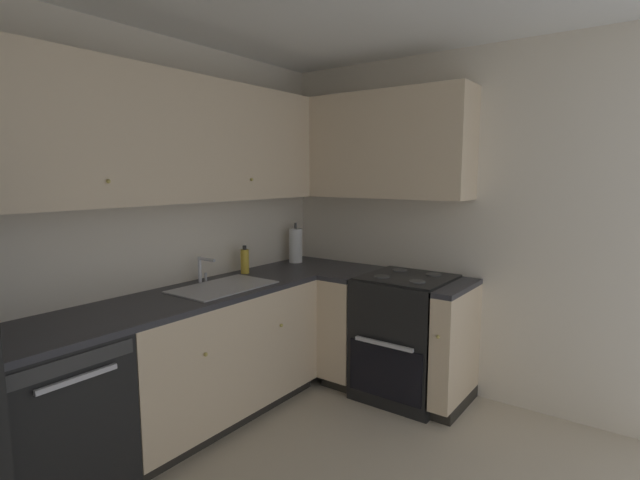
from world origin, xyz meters
name	(u,v)px	position (x,y,z in m)	size (l,w,h in m)	color
wall_back	(121,236)	(0.00, 1.43, 1.24)	(3.63, 0.05, 2.49)	beige
wall_right	(456,226)	(1.79, 0.00, 1.24)	(0.05, 2.91, 2.49)	beige
dishwasher	(49,421)	(-0.63, 1.11, 0.42)	(0.60, 0.63, 0.85)	black
lower_cabinets_back	(213,355)	(0.42, 1.11, 0.43)	(1.48, 0.62, 0.85)	beige
countertop_back	(211,292)	(0.42, 1.11, 0.86)	(2.69, 0.60, 0.04)	#2D2D33
lower_cabinets_right	(387,335)	(1.47, 0.38, 0.43)	(0.62, 1.03, 0.85)	beige
countertop_right	(388,278)	(1.46, 0.38, 0.86)	(0.60, 1.03, 0.03)	#2D2D33
oven_range	(406,336)	(1.48, 0.23, 0.45)	(0.68, 0.62, 1.03)	black
upper_cabinets_back	(171,139)	(0.26, 1.25, 1.83)	(2.37, 0.34, 0.77)	beige
upper_cabinets_right	(370,146)	(1.60, 0.63, 1.83)	(0.32, 1.56, 0.77)	beige
sink	(223,293)	(0.49, 1.08, 0.84)	(0.66, 0.40, 0.10)	#B7B7BC
faucet	(203,267)	(0.50, 1.28, 0.99)	(0.07, 0.16, 0.18)	silver
soap_bottle	(245,261)	(0.90, 1.29, 0.97)	(0.06, 0.06, 0.21)	gold
paper_towel_roll	(296,245)	(1.48, 1.27, 1.02)	(0.11, 0.11, 0.35)	white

